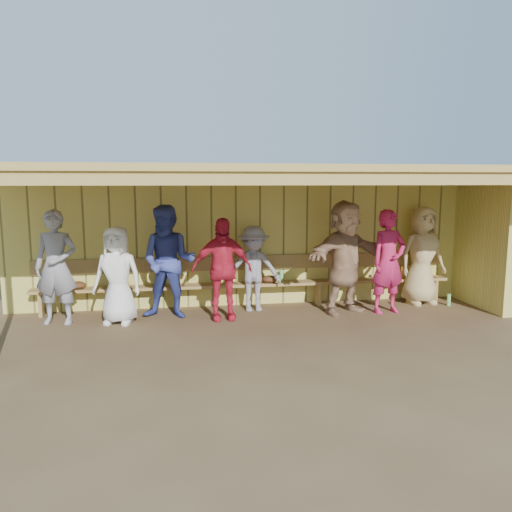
{
  "coord_description": "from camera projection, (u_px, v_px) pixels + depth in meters",
  "views": [
    {
      "loc": [
        -1.32,
        -7.74,
        2.28
      ],
      "look_at": [
        0.0,
        0.35,
        1.05
      ],
      "focal_mm": 35.0,
      "sensor_mm": 36.0,
      "label": 1
    }
  ],
  "objects": [
    {
      "name": "ground",
      "position": [
        259.0,
        323.0,
        8.1
      ],
      "size": [
        90.0,
        90.0,
        0.0
      ],
      "primitive_type": "plane",
      "color": "brown",
      "rests_on": "ground"
    },
    {
      "name": "player_a",
      "position": [
        56.0,
        267.0,
        7.95
      ],
      "size": [
        0.73,
        0.54,
        1.85
      ],
      "primitive_type": "imported",
      "rotation": [
        0.0,
        0.0,
        -0.15
      ],
      "color": "gray",
      "rests_on": "ground"
    },
    {
      "name": "player_b",
      "position": [
        117.0,
        275.0,
        7.98
      ],
      "size": [
        0.88,
        0.69,
        1.58
      ],
      "primitive_type": "imported",
      "rotation": [
        0.0,
        0.0,
        -0.27
      ],
      "color": "white",
      "rests_on": "ground"
    },
    {
      "name": "player_c",
      "position": [
        169.0,
        262.0,
        8.3
      ],
      "size": [
        1.08,
        0.93,
        1.9
      ],
      "primitive_type": "imported",
      "rotation": [
        0.0,
        0.0,
        -0.26
      ],
      "color": "#374397",
      "rests_on": "ground"
    },
    {
      "name": "player_d",
      "position": [
        222.0,
        269.0,
        8.22
      ],
      "size": [
        1.01,
        0.46,
        1.7
      ],
      "primitive_type": "imported",
      "rotation": [
        0.0,
        0.0,
        0.05
      ],
      "color": "red",
      "rests_on": "ground"
    },
    {
      "name": "player_e",
      "position": [
        254.0,
        269.0,
        8.79
      ],
      "size": [
        0.98,
        0.57,
        1.51
      ],
      "primitive_type": "imported",
      "rotation": [
        0.0,
        0.0,
        0.01
      ],
      "color": "gray",
      "rests_on": "ground"
    },
    {
      "name": "player_f",
      "position": [
        345.0,
        257.0,
        8.6
      ],
      "size": [
        1.9,
        1.28,
        1.97
      ],
      "primitive_type": "imported",
      "rotation": [
        0.0,
        0.0,
        0.42
      ],
      "color": "tan",
      "rests_on": "ground"
    },
    {
      "name": "player_g",
      "position": [
        388.0,
        262.0,
        8.63
      ],
      "size": [
        0.73,
        0.56,
        1.8
      ],
      "primitive_type": "imported",
      "rotation": [
        0.0,
        0.0,
        0.21
      ],
      "color": "#C11F51",
      "rests_on": "ground"
    },
    {
      "name": "player_h",
      "position": [
        422.0,
        255.0,
        9.27
      ],
      "size": [
        0.96,
        0.69,
        1.83
      ],
      "primitive_type": "imported",
      "rotation": [
        0.0,
        0.0,
        0.13
      ],
      "color": "tan",
      "rests_on": "ground"
    },
    {
      "name": "dugout_structure",
      "position": [
        275.0,
        216.0,
        8.58
      ],
      "size": [
        8.8,
        3.2,
        2.5
      ],
      "color": "#D6C85B",
      "rests_on": "ground"
    },
    {
      "name": "bench",
      "position": [
        249.0,
        278.0,
        9.11
      ],
      "size": [
        7.6,
        0.34,
        0.93
      ],
      "color": "#A88548",
      "rests_on": "ground"
    },
    {
      "name": "dugout_equipment",
      "position": [
        204.0,
        283.0,
        8.86
      ],
      "size": [
        6.84,
        0.62,
        0.8
      ],
      "color": "orange",
      "rests_on": "ground"
    }
  ]
}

